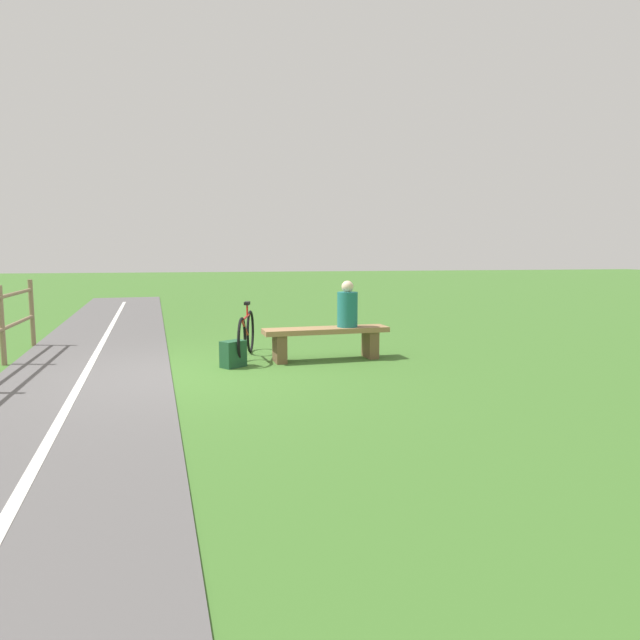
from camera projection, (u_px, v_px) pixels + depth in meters
name	position (u px, v px, depth m)	size (l,w,h in m)	color
ground_plane	(182.00, 374.00, 7.97)	(80.00, 80.00, 0.00)	#3D6B28
paved_path	(16.00, 502.00, 3.89)	(2.31, 36.00, 0.02)	#565454
path_centre_line	(15.00, 501.00, 3.89)	(0.10, 32.00, 0.00)	silver
bench	(326.00, 337.00, 9.01)	(2.03, 0.60, 0.51)	#937047
person_seated	(347.00, 307.00, 9.05)	(0.35, 0.35, 0.74)	#1E6B66
bicycle	(246.00, 335.00, 9.17)	(0.39, 1.69, 0.90)	black
backpack	(233.00, 354.00, 8.47)	(0.41, 0.39, 0.40)	#1E4C2D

